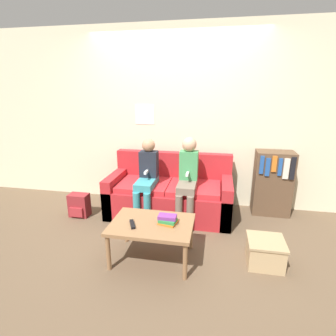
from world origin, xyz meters
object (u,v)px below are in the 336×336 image
Objects in this scene: couch at (170,195)px; coffee_table at (152,227)px; person_left at (147,176)px; storage_box at (265,252)px; backpack at (79,205)px; person_right at (188,176)px; bookshelf at (272,183)px; tv_remote at (132,224)px.

coffee_table is (0.01, -1.07, 0.08)m from couch.
person_left is 1.70m from storage_box.
person_left is 3.37× the size of backpack.
person_left reaches higher than backpack.
coffee_table is at bearing -105.98° from person_right.
couch is 1.51m from storage_box.
storage_box is (1.16, -0.95, -0.15)m from couch.
backpack is at bearing -167.12° from bookshelf.
storage_box is 2.47m from backpack.
tv_remote is at bearing -171.11° from storage_box.
backpack is at bearing 165.41° from storage_box.
tv_remote is (-0.18, -0.08, 0.06)m from coffee_table.
person_right is 1.58m from backpack.
person_right is 6.61× the size of tv_remote.
coffee_table is 2.30× the size of storage_box.
person_left is 1.76m from bookshelf.
couch reaches higher than coffee_table.
tv_remote is at bearing -83.53° from person_left.
person_left reaches higher than tv_remote.
person_right reaches higher than coffee_table.
bookshelf reaches higher than tv_remote.
couch reaches higher than tv_remote.
couch is 9.95× the size of tv_remote.
couch is at bearing 14.73° from backpack.
bookshelf is at bearing 16.87° from tv_remote.
storage_box is (1.44, -0.76, -0.48)m from person_left.
bookshelf is at bearing 15.45° from person_left.
person_right is at bearing 40.54° from tv_remote.
backpack is (-1.24, 0.75, -0.21)m from coffee_table.
person_right is 3.50× the size of backpack.
person_left is (-0.29, 0.89, 0.24)m from coffee_table.
tv_remote is (-0.44, -0.98, -0.21)m from person_right.
person_right is at bearing 74.02° from coffee_table.
person_left reaches higher than coffee_table.
couch is 1.18m from tv_remote.
backpack is at bearing -165.27° from couch.
tv_remote is at bearing -98.31° from couch.
tv_remote is 1.38m from storage_box.
couch is 0.47m from person_left.
tv_remote reaches higher than coffee_table.
couch is 1.56× the size of person_left.
couch is at bearing 56.32° from tv_remote.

